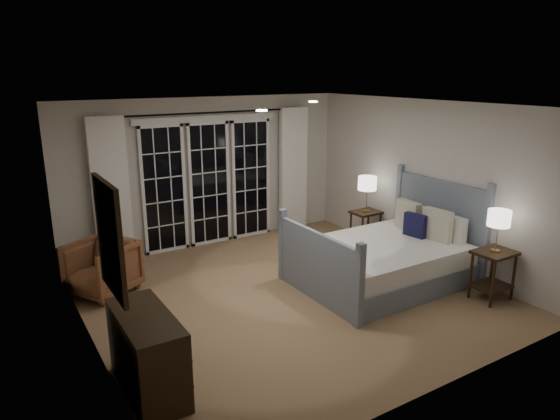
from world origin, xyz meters
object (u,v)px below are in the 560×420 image
nightstand_left (493,268)px  nightstand_right (365,223)px  dresser (148,353)px  lamp_left (499,219)px  armchair (101,268)px  bed (385,259)px  lamp_right (367,184)px

nightstand_left → nightstand_right: size_ratio=1.09×
nightstand_right → dresser: 4.85m
lamp_left → nightstand_left: bearing=90.0°
armchair → dresser: dresser is taller
nightstand_right → armchair: (-4.28, 0.41, -0.04)m
nightstand_right → dresser: dresser is taller
bed → lamp_left: (0.78, -1.18, 0.77)m
lamp_right → armchair: 4.36m
armchair → lamp_right: bearing=54.6°
armchair → lamp_left: bearing=26.3°
lamp_right → armchair: (-4.28, 0.41, -0.73)m
nightstand_left → dresser: bearing=174.1°
nightstand_left → nightstand_right: nightstand_left is taller
nightstand_left → dresser: size_ratio=0.61×
nightstand_right → lamp_right: bearing=26.6°
bed → nightstand_left: bearing=-56.3°
dresser → nightstand_right: bearing=24.5°
nightstand_left → armchair: size_ratio=0.84×
lamp_left → armchair: bearing=146.2°
dresser → bed: bearing=11.2°
dresser → lamp_right: bearing=24.5°
lamp_right → armchair: size_ratio=0.75×
bed → lamp_left: bed is taller
bed → lamp_right: bearing=59.3°
nightstand_right → lamp_left: lamp_left is taller
nightstand_left → nightstand_right: 2.47m
lamp_left → nightstand_right: bearing=90.4°
nightstand_right → armchair: bearing=174.6°
nightstand_left → armchair: (-4.30, 2.87, -0.08)m
nightstand_right → armchair: 4.30m
dresser → nightstand_left: bearing=-5.9°
nightstand_left → lamp_right: 2.55m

